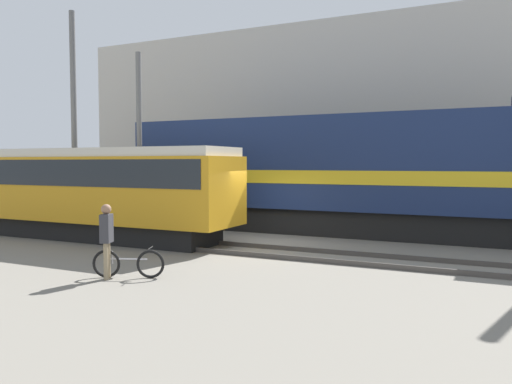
# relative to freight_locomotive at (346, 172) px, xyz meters

# --- Properties ---
(ground_plane) EXTENTS (120.00, 120.00, 0.00)m
(ground_plane) POSITION_rel_freight_locomotive_xyz_m (-2.10, -3.87, -2.39)
(ground_plane) COLOR slate
(track_near) EXTENTS (60.00, 1.51, 0.14)m
(track_near) POSITION_rel_freight_locomotive_xyz_m (-2.10, -5.16, -2.32)
(track_near) COLOR #47423D
(track_near) RESTS_ON ground
(track_far) EXTENTS (60.00, 1.51, 0.14)m
(track_far) POSITION_rel_freight_locomotive_xyz_m (-2.10, 0.00, -2.32)
(track_far) COLOR #47423D
(track_far) RESTS_ON ground
(building_backdrop) EXTENTS (31.52, 6.00, 10.11)m
(building_backdrop) POSITION_rel_freight_locomotive_xyz_m (-2.10, 8.90, 2.67)
(building_backdrop) COLOR #B7B2A8
(building_backdrop) RESTS_ON ground
(freight_locomotive) EXTENTS (17.64, 3.04, 5.12)m
(freight_locomotive) POSITION_rel_freight_locomotive_xyz_m (0.00, 0.00, 0.00)
(freight_locomotive) COLOR black
(freight_locomotive) RESTS_ON ground
(streetcar) EXTENTS (12.94, 2.54, 3.27)m
(streetcar) POSITION_rel_freight_locomotive_xyz_m (-8.82, -5.16, -0.52)
(streetcar) COLOR black
(streetcar) RESTS_ON ground
(bicycle) EXTENTS (1.64, 0.78, 0.74)m
(bicycle) POSITION_rel_freight_locomotive_xyz_m (-2.70, -9.58, -2.04)
(bicycle) COLOR black
(bicycle) RESTS_ON ground
(person) EXTENTS (0.34, 0.42, 1.79)m
(person) POSITION_rel_freight_locomotive_xyz_m (-3.08, -9.88, -1.29)
(person) COLOR #8C7A5B
(person) RESTS_ON ground
(utility_pole_left) EXTENTS (0.25, 0.25, 9.30)m
(utility_pole_left) POSITION_rel_freight_locomotive_xyz_m (-11.43, -2.58, 2.27)
(utility_pole_left) COLOR #595959
(utility_pole_left) RESTS_ON ground
(utility_pole_center) EXTENTS (0.21, 0.21, 7.22)m
(utility_pole_center) POSITION_rel_freight_locomotive_xyz_m (-7.90, -2.58, 1.22)
(utility_pole_center) COLOR #595959
(utility_pole_center) RESTS_ON ground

